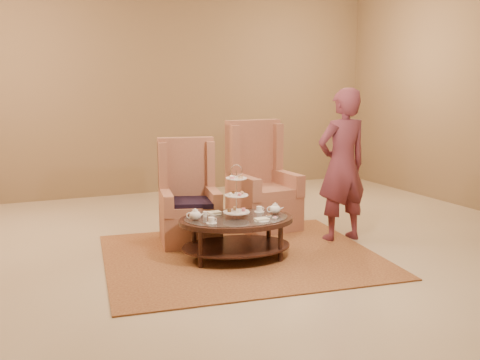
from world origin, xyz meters
name	(u,v)px	position (x,y,z in m)	size (l,w,h in m)	color
ground	(257,258)	(0.00, 0.00, 0.00)	(8.00, 8.00, 0.00)	beige
ceiling	(257,258)	(0.00, 0.00, 0.00)	(8.00, 8.00, 0.02)	silver
wall_back	(160,91)	(0.00, 4.00, 1.75)	(8.00, 0.04, 3.50)	olive
rug	(241,256)	(-0.15, 0.11, 0.01)	(3.16, 2.74, 0.02)	#A06C38
tea_table	(236,225)	(-0.23, 0.05, 0.38)	(1.36, 1.05, 1.03)	black
armchair_left	(189,207)	(-0.49, 0.88, 0.42)	(0.77, 0.79, 1.24)	#AC6C51
armchair_right	(260,192)	(0.58, 1.16, 0.47)	(0.80, 0.83, 1.40)	#AC6C51
person	(342,165)	(1.22, 0.24, 0.91)	(0.68, 0.46, 1.83)	brown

